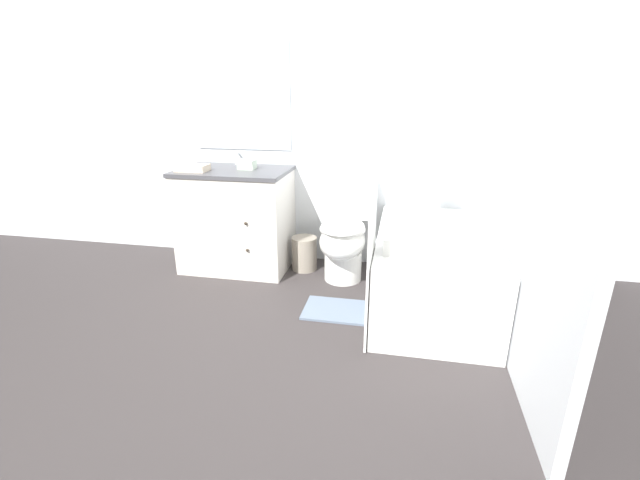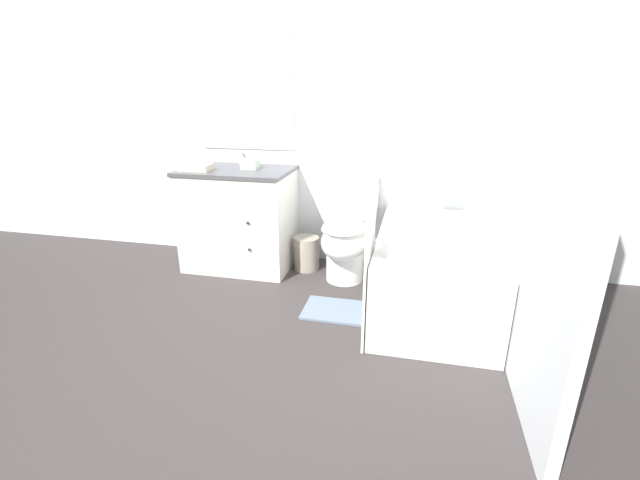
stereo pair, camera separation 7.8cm
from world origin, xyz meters
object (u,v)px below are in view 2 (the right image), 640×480
object	(u,v)px
toilet	(346,233)
hand_towel_folded	(196,167)
wastebasket	(307,253)
bath_mat	(337,310)
bathtub	(433,271)
bath_towel_folded	(406,246)
sink_faucet	(246,160)
vanity_cabinet	(240,217)
tissue_box	(250,164)

from	to	relation	value
toilet	hand_towel_folded	xyz separation A→B (m)	(-1.19, -0.08, 0.48)
wastebasket	bath_mat	distance (m)	0.78
bath_mat	bathtub	bearing A→B (deg)	20.71
bathtub	bath_towel_folded	bearing A→B (deg)	-116.27
bathtub	hand_towel_folded	xyz separation A→B (m)	(-1.86, 0.26, 0.59)
sink_faucet	bath_towel_folded	world-z (taller)	sink_faucet
toilet	bathtub	world-z (taller)	toilet
hand_towel_folded	vanity_cabinet	bearing A→B (deg)	26.10
sink_faucet	hand_towel_folded	size ratio (longest dim) A/B	0.58
hand_towel_folded	bath_towel_folded	size ratio (longest dim) A/B	0.89
bath_towel_folded	bath_mat	world-z (taller)	bath_towel_folded
sink_faucet	bath_mat	xyz separation A→B (m)	(0.95, -0.84, -0.86)
wastebasket	tissue_box	distance (m)	0.86
vanity_cabinet	tissue_box	xyz separation A→B (m)	(0.11, 0.03, 0.44)
hand_towel_folded	wastebasket	bearing A→B (deg)	11.53
wastebasket	bath_towel_folded	world-z (taller)	bath_towel_folded
bathtub	toilet	bearing A→B (deg)	153.26
wastebasket	tissue_box	bearing A→B (deg)	-179.46
tissue_box	bath_mat	size ratio (longest dim) A/B	0.28
wastebasket	hand_towel_folded	xyz separation A→B (m)	(-0.85, -0.17, 0.72)
toilet	bath_towel_folded	distance (m)	0.88
sink_faucet	wastebasket	distance (m)	0.94
vanity_cabinet	bathtub	distance (m)	1.63
tissue_box	bath_towel_folded	size ratio (longest dim) A/B	0.47
toilet	sink_faucet	bearing A→B (deg)	163.76
tissue_box	hand_towel_folded	distance (m)	0.42
bathtub	bath_towel_folded	world-z (taller)	bath_towel_folded
toilet	bath_towel_folded	size ratio (longest dim) A/B	2.87
bath_towel_folded	tissue_box	bearing A→B (deg)	147.63
tissue_box	bathtub	bearing A→B (deg)	-16.10
sink_faucet	bath_towel_folded	distance (m)	1.73
vanity_cabinet	sink_faucet	distance (m)	0.49
wastebasket	hand_towel_folded	size ratio (longest dim) A/B	1.15
wastebasket	bath_towel_folded	size ratio (longest dim) A/B	1.03
toilet	tissue_box	world-z (taller)	tissue_box
hand_towel_folded	bath_towel_folded	xyz separation A→B (m)	(1.67, -0.64, -0.29)
bath_towel_folded	bathtub	bearing A→B (deg)	63.73
hand_towel_folded	bath_towel_folded	bearing A→B (deg)	-21.08
sink_faucet	hand_towel_folded	xyz separation A→B (m)	(-0.28, -0.34, -0.01)
wastebasket	bath_towel_folded	bearing A→B (deg)	-44.87
bathtub	sink_faucet	bearing A→B (deg)	159.16
bath_mat	hand_towel_folded	bearing A→B (deg)	158.20
vanity_cabinet	sink_faucet	bearing A→B (deg)	90.00
vanity_cabinet	toilet	world-z (taller)	vanity_cabinet
vanity_cabinet	bath_mat	bearing A→B (deg)	-33.50
bath_towel_folded	vanity_cabinet	bearing A→B (deg)	150.65
bath_towel_folded	bath_mat	distance (m)	0.73
sink_faucet	vanity_cabinet	bearing A→B (deg)	-90.00
hand_towel_folded	bath_towel_folded	world-z (taller)	hand_towel_folded
vanity_cabinet	bath_towel_folded	distance (m)	1.60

